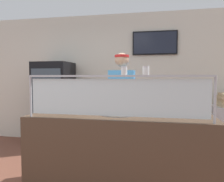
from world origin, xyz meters
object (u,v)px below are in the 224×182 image
pepper_flake_shaker (146,71)px  drink_fridge (54,104)px  pizza_server (115,111)px  pizza_tray (118,113)px  parmesan_shaker (124,71)px  worker_figure (122,103)px

pepper_flake_shaker → drink_fridge: 2.84m
pizza_server → pizza_tray: bearing=19.0°
pepper_flake_shaker → parmesan_shaker: bearing=-180.0°
worker_figure → drink_fridge: size_ratio=1.04×
parmesan_shaker → pizza_tray: bearing=108.8°
pizza_tray → pizza_server: size_ratio=1.66×
pepper_flake_shaker → drink_fridge: bearing=135.2°
pizza_tray → worker_figure: worker_figure is taller
pizza_server → parmesan_shaker: size_ratio=3.16×
pizza_server → pepper_flake_shaker: 0.70m
pizza_tray → worker_figure: 0.69m
pizza_server → worker_figure: (-0.02, 0.71, 0.02)m
pizza_server → parmesan_shaker: parmesan_shaker is taller
pizza_tray → pizza_server: pizza_server is taller
pizza_tray → worker_figure: (-0.07, 0.69, 0.04)m
pepper_flake_shaker → worker_figure: worker_figure is taller
parmesan_shaker → pepper_flake_shaker: size_ratio=0.97×
pizza_server → parmesan_shaker: (0.17, -0.34, 0.47)m
pizza_tray → parmesan_shaker: size_ratio=5.25×
parmesan_shaker → worker_figure: worker_figure is taller
worker_figure → parmesan_shaker: bearing=-79.6°
pizza_tray → pizza_server: (-0.04, -0.02, 0.02)m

